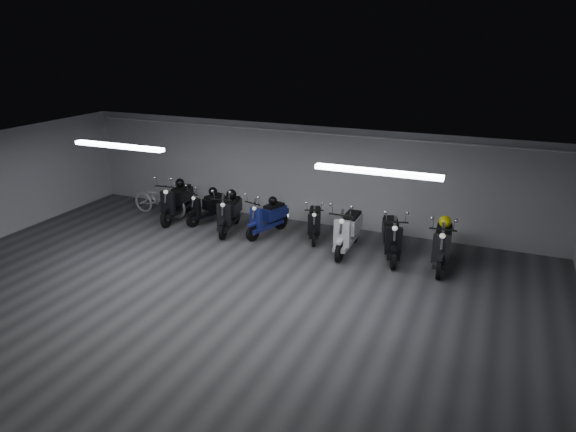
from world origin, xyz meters
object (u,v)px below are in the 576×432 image
at_px(scooter_0, 176,196).
at_px(helmet_0, 445,222).
at_px(helmet_3, 273,201).
at_px(helmet_4, 180,183).
at_px(helmet_1, 231,194).
at_px(scooter_6, 348,224).
at_px(bicycle, 159,196).
at_px(scooter_7, 392,231).
at_px(scooter_9, 443,238).
at_px(scooter_4, 267,212).
at_px(scooter_3, 229,208).
at_px(scooter_1, 207,202).
at_px(helmet_2, 213,191).
at_px(scooter_5, 315,217).

xyz_separation_m(scooter_0, helmet_0, (7.53, -0.12, 0.31)).
xyz_separation_m(helmet_3, helmet_4, (-3.04, 0.13, 0.13)).
relative_size(helmet_1, helmet_4, 1.09).
bearing_deg(scooter_6, bicycle, 175.01).
height_order(scooter_7, scooter_9, scooter_9).
xyz_separation_m(scooter_0, scooter_4, (2.95, -0.08, -0.09)).
height_order(scooter_3, scooter_9, scooter_9).
bearing_deg(helmet_3, helmet_1, -172.92).
relative_size(scooter_4, helmet_0, 5.97).
xyz_separation_m(scooter_1, helmet_3, (2.07, 0.00, 0.30)).
distance_m(scooter_4, helmet_4, 3.02).
bearing_deg(scooter_9, scooter_3, 175.03).
xyz_separation_m(helmet_0, helmet_3, (-4.52, 0.27, -0.13)).
distance_m(scooter_3, helmet_1, 0.40).
height_order(helmet_0, helmet_1, helmet_0).
bearing_deg(scooter_7, scooter_4, 158.96).
relative_size(helmet_2, helmet_4, 0.94).
xyz_separation_m(scooter_7, helmet_1, (-4.53, 0.31, 0.28)).
bearing_deg(helmet_2, scooter_4, -12.99).
xyz_separation_m(scooter_6, helmet_4, (-5.31, 0.63, 0.31)).
bearing_deg(helmet_3, helmet_4, 177.62).
xyz_separation_m(scooter_5, helmet_3, (-1.20, -0.02, 0.31)).
relative_size(scooter_6, scooter_9, 1.01).
bearing_deg(scooter_0, scooter_4, -8.22).
distance_m(scooter_0, helmet_4, 0.41).
distance_m(helmet_0, helmet_3, 4.53).
relative_size(scooter_0, scooter_1, 1.20).
bearing_deg(scooter_5, scooter_6, -44.47).
distance_m(scooter_3, scooter_4, 1.08).
height_order(scooter_0, helmet_3, scooter_0).
relative_size(scooter_9, helmet_4, 7.33).
xyz_separation_m(bicycle, helmet_1, (2.53, -0.13, 0.38)).
bearing_deg(scooter_7, helmet_4, 157.59).
relative_size(scooter_6, helmet_1, 6.80).
bearing_deg(scooter_5, bicycle, 162.20).
relative_size(scooter_1, scooter_4, 0.95).
xyz_separation_m(scooter_3, helmet_1, (-0.05, 0.25, 0.31)).
relative_size(scooter_7, helmet_4, 7.20).
bearing_deg(scooter_3, scooter_6, -13.60).
bearing_deg(scooter_5, scooter_9, -27.69).
bearing_deg(scooter_6, helmet_1, 173.78).
distance_m(scooter_7, helmet_4, 6.43).
bearing_deg(scooter_0, scooter_3, -14.16).
relative_size(scooter_5, helmet_2, 6.42).
bearing_deg(scooter_1, helmet_0, 16.87).
xyz_separation_m(scooter_7, helmet_2, (-5.34, 0.68, 0.17)).
xyz_separation_m(scooter_0, scooter_6, (5.28, -0.36, -0.01)).
height_order(scooter_6, helmet_4, scooter_6).
height_order(scooter_6, helmet_3, scooter_6).
relative_size(scooter_0, scooter_3, 1.08).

